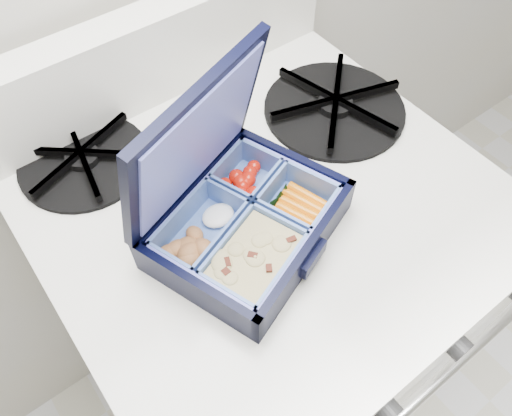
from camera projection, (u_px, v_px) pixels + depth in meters
stove at (260, 323)px, 0.94m from camera, size 0.54×0.54×0.81m
bento_box at (248, 224)px, 0.56m from camera, size 0.25×0.22×0.05m
burner_grate at (335, 103)px, 0.69m from camera, size 0.25×0.25×0.03m
burner_grate_rear at (83, 157)px, 0.64m from camera, size 0.21×0.21×0.02m
fork at (201, 158)px, 0.65m from camera, size 0.07×0.17×0.01m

